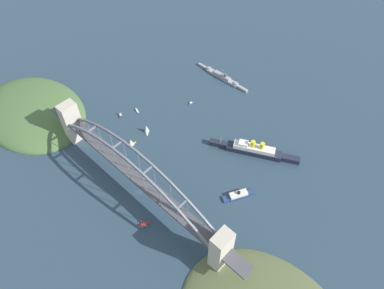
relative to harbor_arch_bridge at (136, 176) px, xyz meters
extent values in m
plane|color=#283D4C|center=(0.00, 0.00, -29.06)|extent=(1400.00, 1400.00, 0.00)
cube|color=#BCB29E|center=(-109.61, 0.00, -2.46)|extent=(12.71, 18.95, 53.19)
cube|color=#BCB29E|center=(109.61, 0.00, -2.46)|extent=(12.71, 18.95, 53.19)
cube|color=#47474C|center=(0.00, 0.00, 0.38)|extent=(206.52, 13.77, 2.40)
cube|color=#47474C|center=(-127.97, 0.00, 0.38)|extent=(24.00, 13.77, 2.40)
cube|color=#47474C|center=(127.97, 0.00, 0.38)|extent=(24.00, 13.77, 2.40)
cube|color=slate|center=(-95.79, -6.20, 6.23)|extent=(22.83, 1.80, 14.51)
cube|color=slate|center=(-74.51, -6.20, 16.64)|extent=(22.55, 1.80, 12.05)
cube|color=slate|center=(-53.22, -6.20, 24.44)|extent=(22.22, 1.80, 9.57)
cube|color=slate|center=(-31.93, -6.20, 29.65)|extent=(21.86, 1.80, 7.05)
cube|color=slate|center=(-10.64, -6.20, 32.25)|extent=(21.48, 1.80, 4.50)
cube|color=slate|center=(10.64, -6.20, 32.25)|extent=(21.48, 1.80, 4.50)
cube|color=slate|center=(31.93, -6.20, 29.65)|extent=(21.86, 1.80, 7.05)
cube|color=slate|center=(53.22, -6.20, 24.44)|extent=(22.22, 1.80, 9.57)
cube|color=slate|center=(74.51, -6.20, 16.64)|extent=(22.55, 1.80, 12.05)
cube|color=slate|center=(95.79, -6.20, 6.23)|extent=(22.83, 1.80, 14.51)
cube|color=slate|center=(-95.79, 6.20, 6.23)|extent=(22.83, 1.80, 14.51)
cube|color=slate|center=(-74.51, 6.20, 16.64)|extent=(22.55, 1.80, 12.05)
cube|color=slate|center=(-53.22, 6.20, 24.44)|extent=(22.22, 1.80, 9.57)
cube|color=slate|center=(-31.93, 6.20, 29.65)|extent=(21.86, 1.80, 7.05)
cube|color=slate|center=(-10.64, 6.20, 32.25)|extent=(21.48, 1.80, 4.50)
cube|color=slate|center=(10.64, 6.20, 32.25)|extent=(21.48, 1.80, 4.50)
cube|color=slate|center=(31.93, 6.20, 29.65)|extent=(21.86, 1.80, 7.05)
cube|color=slate|center=(53.22, 6.20, 24.44)|extent=(22.22, 1.80, 9.57)
cube|color=slate|center=(74.51, 6.20, 16.64)|extent=(22.55, 1.80, 12.05)
cube|color=slate|center=(95.79, 6.20, 6.23)|extent=(22.83, 1.80, 14.51)
cube|color=slate|center=(-106.44, 0.00, 0.38)|extent=(1.40, 12.40, 1.40)
cube|color=slate|center=(-63.86, 0.00, 21.19)|extent=(1.40, 12.40, 1.40)
cube|color=slate|center=(-21.29, 0.00, 31.60)|extent=(1.40, 12.40, 1.40)
cube|color=slate|center=(21.29, 0.00, 31.60)|extent=(1.40, 12.40, 1.40)
cube|color=slate|center=(63.86, 0.00, 21.19)|extent=(1.40, 12.40, 1.40)
cube|color=slate|center=(106.44, 0.00, 0.38)|extent=(1.40, 12.40, 1.40)
cylinder|color=slate|center=(-85.15, -6.20, 6.83)|extent=(0.56, 0.56, 10.51)
cylinder|color=slate|center=(-85.15, 6.20, 6.83)|extent=(0.56, 0.56, 10.51)
cylinder|color=slate|center=(-63.86, -6.20, 11.38)|extent=(0.56, 0.56, 19.62)
cylinder|color=slate|center=(-63.86, 6.20, 11.38)|extent=(0.56, 0.56, 19.62)
cylinder|color=slate|center=(-42.57, -6.20, 14.64)|extent=(0.56, 0.56, 26.12)
cylinder|color=slate|center=(-42.57, 6.20, 14.64)|extent=(0.56, 0.56, 26.12)
cylinder|color=slate|center=(-21.29, -6.20, 16.59)|extent=(0.56, 0.56, 30.02)
cylinder|color=slate|center=(-21.29, 6.20, 16.59)|extent=(0.56, 0.56, 30.02)
cylinder|color=slate|center=(0.00, -6.20, 17.24)|extent=(0.56, 0.56, 31.32)
cylinder|color=slate|center=(0.00, 6.20, 17.24)|extent=(0.56, 0.56, 31.32)
cylinder|color=slate|center=(21.29, -6.20, 16.59)|extent=(0.56, 0.56, 30.02)
cylinder|color=slate|center=(21.29, 6.20, 16.59)|extent=(0.56, 0.56, 30.02)
cylinder|color=slate|center=(42.57, -6.20, 14.64)|extent=(0.56, 0.56, 26.12)
cylinder|color=slate|center=(42.57, 6.20, 14.64)|extent=(0.56, 0.56, 26.12)
cylinder|color=slate|center=(63.86, -6.20, 11.38)|extent=(0.56, 0.56, 19.62)
cylinder|color=slate|center=(63.86, 6.20, 11.38)|extent=(0.56, 0.56, 19.62)
cylinder|color=slate|center=(85.15, -6.20, 6.83)|extent=(0.56, 0.56, 10.51)
cylinder|color=slate|center=(85.15, 6.20, 6.83)|extent=(0.56, 0.56, 10.51)
ellipsoid|color=#476638|center=(-182.34, -14.09, -29.06)|extent=(150.50, 113.91, 29.84)
cube|color=#1E2333|center=(54.49, 123.52, -25.89)|extent=(59.76, 38.49, 6.33)
cube|color=#1E2333|center=(18.14, 104.53, -25.89)|extent=(21.05, 15.00, 6.33)
cube|color=#1E2333|center=(90.84, 142.51, -25.89)|extent=(21.63, 16.10, 6.33)
cube|color=white|center=(54.49, 123.52, -20.18)|extent=(45.34, 29.87, 5.09)
cube|color=white|center=(43.24, 117.64, -16.04)|extent=(12.92, 12.21, 3.20)
cylinder|color=yellow|center=(52.44, 122.45, -13.71)|extent=(5.08, 5.08, 7.86)
cylinder|color=yellow|center=(61.65, 127.25, -13.71)|extent=(5.08, 5.08, 7.86)
cylinder|color=tan|center=(20.41, 105.71, -17.73)|extent=(0.50, 0.50, 10.00)
cube|color=gray|center=(-55.15, 197.84, -27.43)|extent=(50.90, 8.22, 3.25)
cube|color=gray|center=(-89.00, 197.27, -27.43)|extent=(16.98, 3.60, 3.25)
cube|color=gray|center=(-21.30, 198.40, -27.43)|extent=(16.99, 4.26, 3.25)
cube|color=gray|center=(-55.15, 197.84, -24.52)|extent=(25.49, 6.32, 2.57)
cylinder|color=gray|center=(-78.42, 197.45, -24.71)|extent=(5.16, 5.16, 2.20)
cylinder|color=gray|center=(-31.88, 198.22, -24.71)|extent=(5.16, 5.16, 2.20)
cylinder|color=gray|center=(-55.15, 197.84, -18.24)|extent=(0.60, 0.60, 10.00)
cylinder|color=#4C4C51|center=(-50.07, 197.92, -21.04)|extent=(4.06, 4.06, 4.40)
cube|color=navy|center=(77.80, 67.37, -28.02)|extent=(17.06, 22.02, 2.08)
cube|color=navy|center=(84.31, 79.42, -28.02)|extent=(8.36, 8.78, 2.08)
cube|color=navy|center=(71.28, 55.32, -28.02)|extent=(9.38, 9.34, 2.08)
cube|color=beige|center=(77.80, 67.37, -25.41)|extent=(15.15, 19.92, 3.12)
cylinder|color=black|center=(77.80, 67.37, -22.65)|extent=(3.32, 3.32, 2.40)
cylinder|color=#B7B7B2|center=(32.30, -20.11, -28.61)|extent=(4.99, 2.76, 0.90)
cylinder|color=#B7B7B2|center=(30.93, -23.41, -28.61)|extent=(4.99, 2.76, 0.90)
cylinder|color=navy|center=(32.30, -20.11, -27.62)|extent=(0.14, 0.14, 1.08)
cylinder|color=navy|center=(30.93, -23.41, -27.62)|extent=(0.14, 0.14, 1.08)
ellipsoid|color=#B21E19|center=(31.62, -21.76, -26.36)|extent=(7.79, 4.32, 1.42)
cylinder|color=navy|center=(34.88, -23.12, -26.36)|extent=(1.26, 1.56, 1.35)
cube|color=#B21E19|center=(32.52, -22.14, -25.76)|extent=(6.05, 11.45, 0.20)
cube|color=#B21E19|center=(28.43, -20.44, -26.22)|extent=(2.72, 4.53, 0.12)
cube|color=navy|center=(28.43, -20.44, -24.90)|extent=(1.06, 0.53, 1.50)
cube|color=silver|center=(-91.88, 76.94, -28.49)|extent=(5.36, 3.59, 1.13)
cube|color=silver|center=(-88.76, 75.89, -28.49)|extent=(1.93, 1.63, 1.13)
cube|color=silver|center=(-95.00, 78.00, -28.49)|extent=(2.01, 1.85, 1.13)
cube|color=beige|center=(-92.47, 77.14, -27.36)|extent=(2.88, 2.40, 1.13)
cube|color=black|center=(-100.64, 56.81, -28.60)|extent=(2.85, 4.15, 0.91)
cube|color=black|center=(-99.80, 54.41, -28.60)|extent=(1.13, 1.45, 0.91)
cube|color=black|center=(-101.48, 59.20, -28.60)|extent=(1.28, 1.50, 0.91)
cylinder|color=tan|center=(-100.53, 56.51, -25.60)|extent=(0.16, 0.16, 5.09)
cone|color=silver|center=(-100.90, 57.56, -25.86)|extent=(4.45, 4.45, 4.07)
cube|color=gold|center=(-54.55, 37.08, -28.53)|extent=(2.62, 6.54, 1.06)
cube|color=gold|center=(-54.45, 41.40, -28.53)|extent=(1.16, 2.19, 1.06)
cube|color=gold|center=(-54.65, 32.75, -28.53)|extent=(1.39, 2.19, 1.06)
cylinder|color=tan|center=(-54.54, 37.62, -22.82)|extent=(0.16, 0.16, 10.37)
cone|color=white|center=(-54.58, 35.72, -23.34)|extent=(6.08, 6.08, 8.29)
cube|color=silver|center=(-56.08, 61.33, -28.66)|extent=(6.74, 6.24, 0.79)
cube|color=silver|center=(-52.84, 58.74, -28.66)|extent=(2.47, 2.35, 0.79)
cube|color=silver|center=(-59.32, 63.92, -28.66)|extent=(2.64, 2.57, 0.79)
cylinder|color=tan|center=(-55.67, 61.01, -22.71)|extent=(0.16, 0.16, 11.11)
cone|color=silver|center=(-57.09, 62.14, -23.26)|extent=(8.02, 8.02, 8.89)
cube|color=#234C8C|center=(-52.00, 133.73, -28.63)|extent=(3.07, 6.65, 0.85)
cube|color=#234C8C|center=(-51.78, 138.07, -28.63)|extent=(1.61, 2.25, 0.85)
cube|color=#234C8C|center=(-52.23, 129.39, -28.63)|extent=(1.91, 2.26, 0.85)
cube|color=beige|center=(-52.05, 132.92, -27.64)|extent=(2.35, 3.37, 1.12)
camera|label=1|loc=(180.66, -111.19, 298.09)|focal=34.32mm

